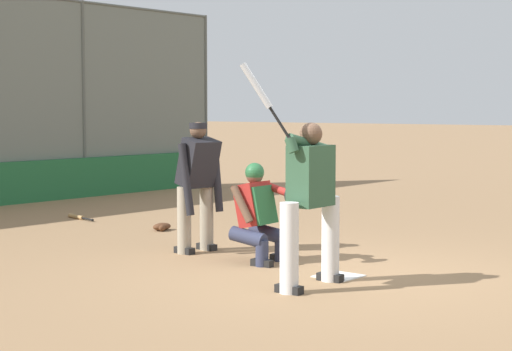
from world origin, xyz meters
TOP-DOWN VIEW (x-y plane):
  - ground_plane at (0.00, 0.00)m, footprint 160.00×160.00m
  - home_plate_marker at (0.00, 0.00)m, footprint 0.43×0.43m
  - batter_at_plate at (0.64, 0.08)m, footprint 1.08×0.61m
  - catcher_behind_plate at (-0.11, -1.19)m, footprint 0.63×0.74m
  - umpire_home at (-0.16, -2.25)m, footprint 0.66×0.42m
  - spare_bat_near_backstop at (-1.24, -5.99)m, footprint 0.20×0.80m
  - fielding_glove_on_dirt at (-1.20, -3.97)m, footprint 0.31×0.24m

SIDE VIEW (x-z plane):
  - ground_plane at x=0.00m, z-range 0.00..0.00m
  - home_plate_marker at x=0.00m, z-range 0.00..0.01m
  - spare_bat_near_backstop at x=-1.24m, z-range 0.00..0.07m
  - fielding_glove_on_dirt at x=-1.20m, z-range 0.00..0.11m
  - catcher_behind_plate at x=-0.11m, z-range 0.02..1.19m
  - umpire_home at x=-0.16m, z-range 0.06..1.69m
  - batter_at_plate at x=0.64m, z-range -0.22..2.03m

